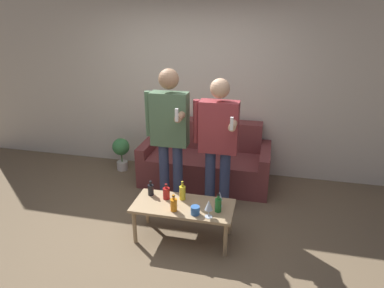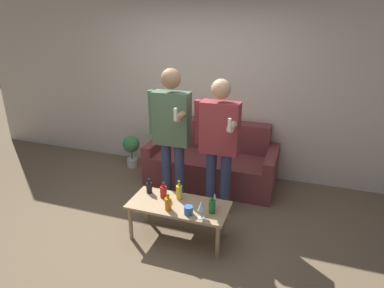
{
  "view_description": "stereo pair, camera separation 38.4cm",
  "coord_description": "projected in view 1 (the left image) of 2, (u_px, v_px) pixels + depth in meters",
  "views": [
    {
      "loc": [
        1.1,
        -3.0,
        2.39
      ],
      "look_at": [
        0.27,
        0.57,
        0.95
      ],
      "focal_mm": 32.0,
      "sensor_mm": 36.0,
      "label": 1
    },
    {
      "loc": [
        1.47,
        -2.89,
        2.39
      ],
      "look_at": [
        0.27,
        0.57,
        0.95
      ],
      "focal_mm": 32.0,
      "sensor_mm": 36.0,
      "label": 2
    }
  ],
  "objects": [
    {
      "name": "bottle_red",
      "position": [
        151.0,
        189.0,
        3.86
      ],
      "size": [
        0.07,
        0.07,
        0.17
      ],
      "color": "black",
      "rests_on": "coffee_table"
    },
    {
      "name": "wine_glass_far",
      "position": [
        209.0,
        206.0,
        3.43
      ],
      "size": [
        0.08,
        0.08,
        0.19
      ],
      "color": "silver",
      "rests_on": "coffee_table"
    },
    {
      "name": "bottle_orange",
      "position": [
        166.0,
        193.0,
        3.79
      ],
      "size": [
        0.08,
        0.08,
        0.18
      ],
      "color": "#B21E1E",
      "rests_on": "coffee_table"
    },
    {
      "name": "cup_on_table",
      "position": [
        195.0,
        210.0,
        3.51
      ],
      "size": [
        0.09,
        0.09,
        0.09
      ],
      "color": "#3366B2",
      "rests_on": "coffee_table"
    },
    {
      "name": "coffee_table",
      "position": [
        183.0,
        209.0,
        3.71
      ],
      "size": [
        1.09,
        0.49,
        0.43
      ],
      "color": "tan",
      "rests_on": "ground_plane"
    },
    {
      "name": "bottle_dark",
      "position": [
        182.0,
        192.0,
        3.77
      ],
      "size": [
        0.07,
        0.07,
        0.22
      ],
      "color": "yellow",
      "rests_on": "coffee_table"
    },
    {
      "name": "potted_plant",
      "position": [
        121.0,
        150.0,
        5.37
      ],
      "size": [
        0.27,
        0.27,
        0.53
      ],
      "color": "silver",
      "rests_on": "ground_plane"
    },
    {
      "name": "person_standing_right",
      "position": [
        218.0,
        138.0,
        4.02
      ],
      "size": [
        0.53,
        0.44,
        1.69
      ],
      "color": "navy",
      "rests_on": "ground_plane"
    },
    {
      "name": "bottle_yellow",
      "position": [
        174.0,
        205.0,
        3.56
      ],
      "size": [
        0.07,
        0.07,
        0.19
      ],
      "color": "orange",
      "rests_on": "coffee_table"
    },
    {
      "name": "wine_glass_near",
      "position": [
        220.0,
        196.0,
        3.62
      ],
      "size": [
        0.07,
        0.07,
        0.18
      ],
      "color": "silver",
      "rests_on": "coffee_table"
    },
    {
      "name": "person_standing_left",
      "position": [
        169.0,
        130.0,
        4.1
      ],
      "size": [
        0.53,
        0.45,
        1.78
      ],
      "color": "navy",
      "rests_on": "ground_plane"
    },
    {
      "name": "ground_plane",
      "position": [
        157.0,
        239.0,
        3.83
      ],
      "size": [
        16.0,
        16.0,
        0.0
      ],
      "primitive_type": "plane",
      "color": "#756047"
    },
    {
      "name": "wall_back",
      "position": [
        195.0,
        84.0,
        5.1
      ],
      "size": [
        8.0,
        0.06,
        2.7
      ],
      "color": "beige",
      "rests_on": "ground_plane"
    },
    {
      "name": "bottle_green",
      "position": [
        218.0,
        205.0,
        3.54
      ],
      "size": [
        0.07,
        0.07,
        0.2
      ],
      "color": "#23752D",
      "rests_on": "coffee_table"
    },
    {
      "name": "couch",
      "position": [
        206.0,
        161.0,
        5.04
      ],
      "size": [
        1.84,
        0.84,
        0.87
      ],
      "color": "brown",
      "rests_on": "ground_plane"
    }
  ]
}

